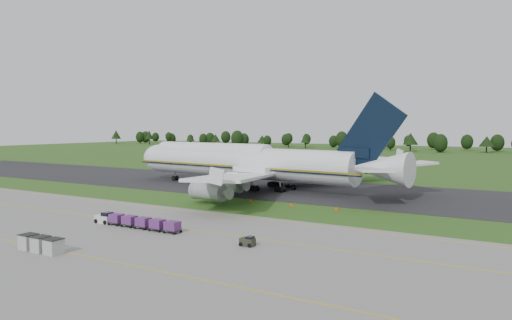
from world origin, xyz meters
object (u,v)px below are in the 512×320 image
Objects in this scene: aircraft at (248,162)px; baggage_train at (135,222)px; uld_row at (41,244)px; utility_cart at (248,242)px; edge_markers at (271,203)px.

baggage_train is at bearing -77.17° from aircraft.
aircraft is 66.55m from uld_row.
baggage_train is 16.17m from uld_row.
aircraft is 4.80× the size of baggage_train.
aircraft is 11.69× the size of uld_row.
baggage_train is 20.39m from utility_cart.
aircraft is at bearing 102.83° from baggage_train.
uld_row reaches higher than baggage_train.
uld_row is 45.77m from edge_markers.
uld_row is (-19.73, -15.25, 0.44)m from utility_cart.
edge_markers is at bearing -48.20° from aircraft.
edge_markers is at bearing 82.51° from uld_row.
baggage_train is 2.44× the size of uld_row.
baggage_train reaches higher than utility_cart.
uld_row is 0.25× the size of edge_markers.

